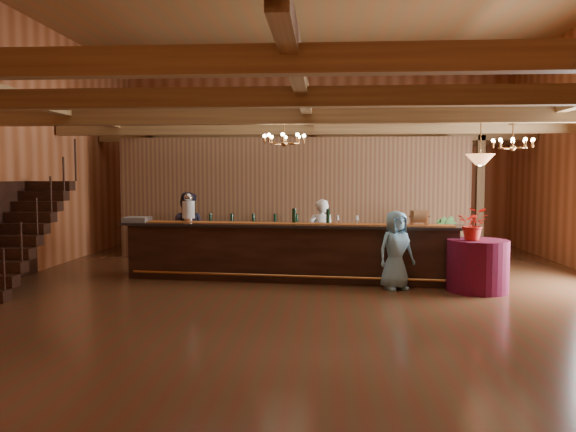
# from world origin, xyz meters

# --- Properties ---
(floor) EXTENTS (14.00, 14.00, 0.00)m
(floor) POSITION_xyz_m (0.00, 0.00, 0.00)
(floor) COLOR #582D19
(floor) RESTS_ON ground
(wall_back) EXTENTS (12.00, 0.10, 5.50)m
(wall_back) POSITION_xyz_m (0.00, 7.00, 2.75)
(wall_back) COLOR #BA6B40
(wall_back) RESTS_ON floor
(wall_front) EXTENTS (12.00, 0.10, 5.50)m
(wall_front) POSITION_xyz_m (0.00, -7.00, 2.75)
(wall_front) COLOR #BA6B40
(wall_front) RESTS_ON floor
(wall_left) EXTENTS (0.10, 14.00, 5.50)m
(wall_left) POSITION_xyz_m (-6.00, 0.00, 2.75)
(wall_left) COLOR #BA6B40
(wall_left) RESTS_ON floor
(beam_grid) EXTENTS (11.90, 13.90, 0.39)m
(beam_grid) POSITION_xyz_m (0.00, 0.51, 3.24)
(beam_grid) COLOR olive
(beam_grid) RESTS_ON wall_left
(support_posts) EXTENTS (9.20, 10.20, 3.20)m
(support_posts) POSITION_xyz_m (0.00, -0.50, 1.60)
(support_posts) COLOR olive
(support_posts) RESTS_ON floor
(partition_wall) EXTENTS (9.00, 0.18, 3.10)m
(partition_wall) POSITION_xyz_m (-0.50, 3.50, 1.55)
(partition_wall) COLOR brown
(partition_wall) RESTS_ON floor
(staircase) EXTENTS (1.00, 2.80, 2.00)m
(staircase) POSITION_xyz_m (-5.45, -0.74, 1.00)
(staircase) COLOR #3B1F14
(staircase) RESTS_ON floor
(backroom_boxes) EXTENTS (4.10, 0.60, 1.10)m
(backroom_boxes) POSITION_xyz_m (-0.29, 5.50, 0.53)
(backroom_boxes) COLOR #3B1F14
(backroom_boxes) RESTS_ON floor
(tasting_bar) EXTENTS (6.95, 1.55, 1.16)m
(tasting_bar) POSITION_xyz_m (-0.39, 0.29, 0.58)
(tasting_bar) COLOR #3B1F14
(tasting_bar) RESTS_ON floor
(beverage_dispenser) EXTENTS (0.26, 0.26, 0.60)m
(beverage_dispenser) POSITION_xyz_m (-2.50, 0.56, 1.44)
(beverage_dispenser) COLOR silver
(beverage_dispenser) RESTS_ON tasting_bar
(glass_rack_tray) EXTENTS (0.50, 0.50, 0.10)m
(glass_rack_tray) POSITION_xyz_m (-3.59, 0.56, 1.20)
(glass_rack_tray) COLOR gray
(glass_rack_tray) RESTS_ON tasting_bar
(raffle_drum) EXTENTS (0.34, 0.24, 0.30)m
(raffle_drum) POSITION_xyz_m (2.15, -0.02, 1.33)
(raffle_drum) COLOR brown
(raffle_drum) RESTS_ON tasting_bar
(bar_bottle_0) EXTENTS (0.07, 0.07, 0.30)m
(bar_bottle_0) POSITION_xyz_m (-0.29, 0.41, 1.30)
(bar_bottle_0) COLOR black
(bar_bottle_0) RESTS_ON tasting_bar
(bar_bottle_1) EXTENTS (0.07, 0.07, 0.30)m
(bar_bottle_1) POSITION_xyz_m (-0.28, 0.41, 1.30)
(bar_bottle_1) COLOR black
(bar_bottle_1) RESTS_ON tasting_bar
(bar_bottle_2) EXTENTS (0.07, 0.07, 0.30)m
(bar_bottle_2) POSITION_xyz_m (0.40, 0.34, 1.30)
(bar_bottle_2) COLOR black
(bar_bottle_2) RESTS_ON tasting_bar
(backbar_shelf) EXTENTS (3.15, 0.52, 0.88)m
(backbar_shelf) POSITION_xyz_m (-1.74, 3.08, 0.44)
(backbar_shelf) COLOR #3B1F14
(backbar_shelf) RESTS_ON floor
(round_table) EXTENTS (1.09, 1.09, 0.95)m
(round_table) POSITION_xyz_m (3.12, -0.59, 0.47)
(round_table) COLOR maroon
(round_table) RESTS_ON floor
(chandelier_left) EXTENTS (0.80, 0.80, 0.53)m
(chandelier_left) POSITION_xyz_m (-0.45, -0.09, 2.82)
(chandelier_left) COLOR #B3763B
(chandelier_left) RESTS_ON beam_grid
(chandelier_right) EXTENTS (0.80, 0.80, 0.61)m
(chandelier_right) POSITION_xyz_m (4.01, 0.42, 2.75)
(chandelier_right) COLOR #B3763B
(chandelier_right) RESTS_ON beam_grid
(pendant_lamp) EXTENTS (0.52, 0.52, 0.90)m
(pendant_lamp) POSITION_xyz_m (3.12, -0.59, 2.40)
(pendant_lamp) COLOR #B3763B
(pendant_lamp) RESTS_ON beam_grid
(bartender) EXTENTS (0.64, 0.46, 1.61)m
(bartender) POSITION_xyz_m (0.26, 1.11, 0.81)
(bartender) COLOR white
(bartender) RESTS_ON floor
(staff_second) EXTENTS (0.90, 0.73, 1.75)m
(staff_second) POSITION_xyz_m (-2.67, 1.09, 0.88)
(staff_second) COLOR black
(staff_second) RESTS_ON floor
(guest) EXTENTS (0.85, 0.73, 1.47)m
(guest) POSITION_xyz_m (1.65, -0.52, 0.73)
(guest) COLOR #78B8D8
(guest) RESTS_ON floor
(floor_plant) EXTENTS (0.79, 0.71, 1.19)m
(floor_plant) POSITION_xyz_m (3.06, 2.30, 0.59)
(floor_plant) COLOR #2B5020
(floor_plant) RESTS_ON floor
(table_flowers) EXTENTS (0.67, 0.64, 0.59)m
(table_flowers) POSITION_xyz_m (3.01, -0.70, 1.24)
(table_flowers) COLOR red
(table_flowers) RESTS_ON round_table
(table_vase) EXTENTS (0.17, 0.17, 0.27)m
(table_vase) POSITION_xyz_m (2.99, -0.73, 1.08)
(table_vase) COLOR #B3763B
(table_vase) RESTS_ON round_table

